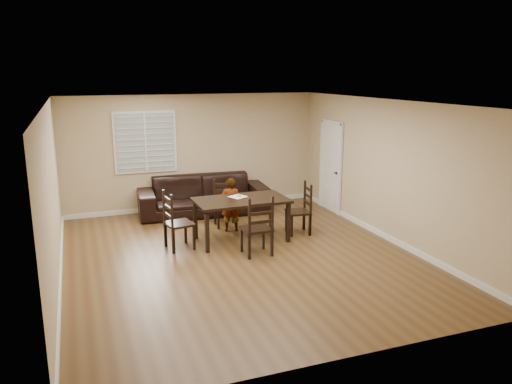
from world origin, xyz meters
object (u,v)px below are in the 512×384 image
at_px(dining_table, 241,203).
at_px(chair_far, 259,230).
at_px(chair_left, 172,223).
at_px(chair_near, 224,204).
at_px(sofa, 204,195).
at_px(child, 231,205).
at_px(chair_right, 304,210).
at_px(donut, 239,195).

bearing_deg(dining_table, chair_far, -89.96).
relative_size(chair_far, chair_left, 1.00).
bearing_deg(chair_far, chair_near, -90.61).
bearing_deg(dining_table, sofa, 94.45).
height_order(chair_near, child, child).
bearing_deg(sofa, chair_far, -81.67).
xyz_separation_m(dining_table, child, (-0.01, 0.64, -0.18)).
distance_m(chair_left, chair_right, 2.69).
height_order(chair_left, sofa, chair_left).
bearing_deg(donut, chair_far, -89.96).
distance_m(chair_left, sofa, 2.45).
height_order(chair_far, chair_right, chair_far).
bearing_deg(dining_table, chair_right, -0.86).
height_order(chair_left, child, child).
height_order(dining_table, chair_near, chair_near).
xyz_separation_m(chair_right, child, (-1.35, 0.63, 0.09)).
xyz_separation_m(dining_table, chair_left, (-1.35, -0.04, -0.25)).
height_order(chair_near, chair_right, chair_right).
bearing_deg(child, donut, 107.77).
bearing_deg(dining_table, chair_left, -179.22).
height_order(dining_table, donut, donut).
distance_m(chair_left, child, 1.50).
bearing_deg(donut, chair_right, -8.31).
distance_m(chair_near, chair_right, 1.75).
relative_size(dining_table, chair_right, 1.71).
relative_size(chair_near, chair_right, 0.95).
bearing_deg(chair_near, child, -85.69).
bearing_deg(child, dining_table, 104.91).
bearing_deg(sofa, child, -78.41).
bearing_deg(chair_near, chair_right, -34.72).
distance_m(dining_table, sofa, 2.15).
relative_size(donut, sofa, 0.04).
distance_m(dining_table, child, 0.67).
distance_m(dining_table, chair_right, 1.37).
distance_m(chair_near, donut, 1.00).
bearing_deg(sofa, chair_near, -74.81).
height_order(chair_left, chair_right, chair_left).
distance_m(dining_table, chair_near, 1.15).
xyz_separation_m(chair_left, donut, (1.36, 0.24, 0.36)).
bearing_deg(donut, child, 93.98).
bearing_deg(chair_left, chair_far, -132.26).
distance_m(chair_far, child, 1.58).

